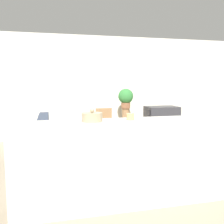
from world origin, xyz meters
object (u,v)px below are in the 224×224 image
Objects in this scene: potted_plant at (126,97)px; couch at (60,143)px; wooden_chair at (105,124)px; television at (161,117)px; decorative_bowl at (92,117)px.

couch is at bearing -146.65° from potted_plant.
couch is at bearing -141.45° from wooden_chair.
television is at bearing -67.00° from potted_plant.
wooden_chair reaches higher than couch.
couch is 1.41m from wooden_chair.
potted_plant is (0.59, 0.24, 0.62)m from wooden_chair.
wooden_chair is at bearing 140.68° from television.
wooden_chair is 0.89m from potted_plant.
television is (2.16, 0.00, 0.44)m from couch.
decorative_bowl is (-0.80, -3.01, 0.60)m from wooden_chair.
television is 0.81× the size of wooden_chair.
decorative_bowl is (0.30, -2.14, 0.81)m from couch.
television is at bearing 0.06° from couch.
couch is at bearing -179.94° from television.
couch is 3.82× the size of potted_plant.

